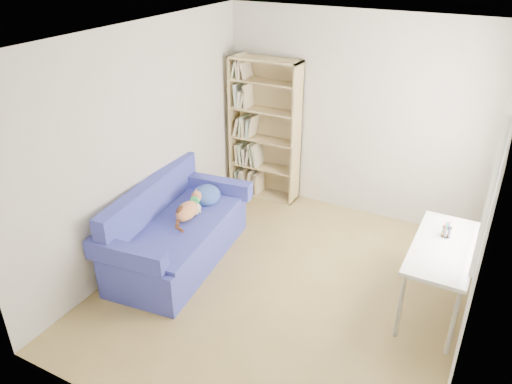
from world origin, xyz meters
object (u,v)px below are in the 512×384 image
bookshelf (265,135)px  pen_cup (447,231)px  desk (443,252)px  sofa (177,232)px

bookshelf → pen_cup: bookshelf is taller
bookshelf → desk: size_ratio=1.59×
sofa → desk: (2.78, 0.46, 0.33)m
sofa → pen_cup: 2.88m
pen_cup → desk: bearing=-83.5°
sofa → desk: size_ratio=1.60×
desk → sofa: bearing=-170.5°
desk → pen_cup: pen_cup is taller
bookshelf → pen_cup: 2.90m
desk → pen_cup: size_ratio=7.14×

